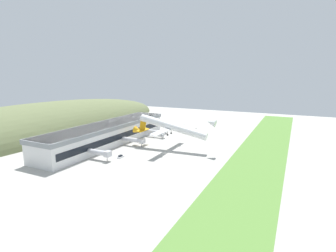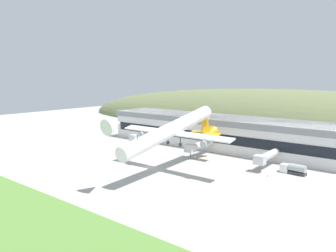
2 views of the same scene
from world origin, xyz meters
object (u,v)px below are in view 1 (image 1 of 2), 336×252
Objects in this scene: jetway_0 at (100,153)px; service_car_1 at (175,129)px; jetway_1 at (134,140)px; terminal_building at (108,132)px; traffic_cone_0 at (169,137)px; cargo_airplane at (171,127)px; jetway_2 at (156,132)px; service_car_0 at (121,157)px; fuel_truck at (163,133)px.

jetway_0 is 85.41m from service_car_1.
jetway_1 reaches higher than service_car_1.
jetway_0 is (-28.70, -17.83, -3.49)m from terminal_building.
terminal_building is at bearing 139.82° from traffic_cone_0.
jetway_0 is 0.26× the size of cargo_airplane.
jetway_2 is 0.30× the size of cargo_airplane.
jetway_1 is 3.64× the size of service_car_0.
terminal_building is at bearing 31.84° from jetway_0.
jetway_2 reaches higher than service_car_0.
fuel_truck is at bearing -27.64° from terminal_building.
service_car_0 is at bearing -130.14° from terminal_building.
cargo_airplane reaches higher than jetway_1.
jetway_0 is at bearing 171.10° from traffic_cone_0.
service_car_0 is at bearing -165.28° from jetway_1.
terminal_building is 19.18m from jetway_1.
jetway_1 is at bearing 164.35° from traffic_cone_0.
service_car_0 is at bearing -177.66° from service_car_1.
jetway_1 is at bearing 14.72° from service_car_0.
terminal_building is 60.91m from service_car_1.
cargo_airplane reaches higher than terminal_building.
traffic_cone_0 is at bearing -8.90° from jetway_0.
service_car_0 is at bearing -175.20° from fuel_truck.
terminal_building reaches higher than service_car_0.
jetway_2 is at bearing -33.42° from terminal_building.
jetway_0 is at bearing -148.16° from terminal_building.
service_car_0 is (-27.41, 16.84, -12.75)m from cargo_airplane.
jetway_1 is 26.95m from jetway_2.
jetway_1 is (30.38, -0.96, 0.00)m from jetway_0.
terminal_building is 28.17× the size of service_car_1.
jetway_1 reaches higher than fuel_truck.
jetway_0 and jetway_1 have the same top height.
jetway_2 is at bearing 174.44° from fuel_truck.
cargo_airplane reaches higher than jetway_0.
service_car_1 is (56.56, -21.52, -6.86)m from terminal_building.
jetway_0 reaches higher than service_car_0.
traffic_cone_0 is at bearing 28.65° from cargo_airplane.
terminal_building is 6.66× the size of jetway_1.
jetway_1 reaches higher than service_car_0.
fuel_truck is at bearing -1.57° from jetway_1.
terminal_building is 42.46m from cargo_airplane.
jetway_1 is at bearing 179.78° from jetway_2.
traffic_cone_0 is (53.27, -2.71, -0.30)m from service_car_0.
cargo_airplane is at bearing -134.21° from jetway_2.
jetway_2 is 27.65× the size of traffic_cone_0.
fuel_truck is (58.58, 4.92, 0.97)m from service_car_0.
service_car_1 is (49.97, 20.01, -12.71)m from cargo_airplane.
cargo_airplane is at bearing -158.18° from service_car_1.
jetway_1 is at bearing 177.14° from service_car_1.
fuel_truck is 9.38m from traffic_cone_0.
jetway_1 is 1.98× the size of fuel_truck.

